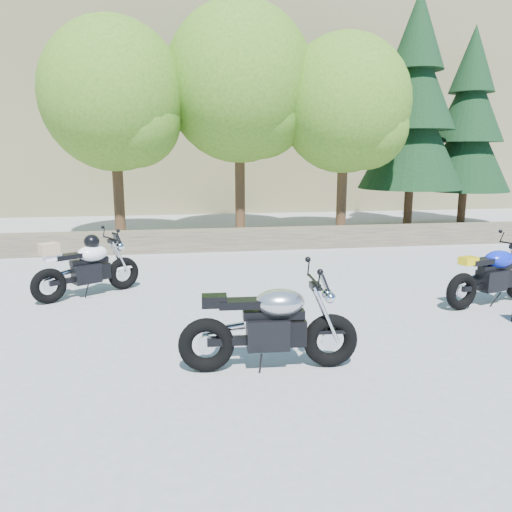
# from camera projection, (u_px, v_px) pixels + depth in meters

# --- Properties ---
(ground) EXTENTS (90.00, 90.00, 0.00)m
(ground) POSITION_uv_depth(u_px,v_px,m) (253.00, 324.00, 6.90)
(ground) COLOR gray
(ground) RESTS_ON ground
(stone_wall) EXTENTS (22.00, 0.55, 0.50)m
(stone_wall) POSITION_uv_depth(u_px,v_px,m) (219.00, 240.00, 12.17)
(stone_wall) COLOR brown
(stone_wall) RESTS_ON ground
(hillside) EXTENTS (80.00, 30.00, 15.00)m
(hillside) POSITION_uv_depth(u_px,v_px,m) (233.00, 74.00, 32.95)
(hillside) COLOR #66653F
(hillside) RESTS_ON ground
(tree_decid_left) EXTENTS (3.67, 3.67, 5.62)m
(tree_decid_left) POSITION_uv_depth(u_px,v_px,m) (118.00, 101.00, 12.70)
(tree_decid_left) COLOR #382314
(tree_decid_left) RESTS_ON ground
(tree_decid_mid) EXTENTS (4.08, 4.08, 6.24)m
(tree_decid_mid) POSITION_uv_depth(u_px,v_px,m) (244.00, 89.00, 13.52)
(tree_decid_mid) COLOR #382314
(tree_decid_mid) RESTS_ON ground
(tree_decid_right) EXTENTS (3.54, 3.54, 5.41)m
(tree_decid_right) POSITION_uv_depth(u_px,v_px,m) (349.00, 109.00, 13.48)
(tree_decid_right) COLOR #382314
(tree_decid_right) RESTS_ON ground
(conifer_near) EXTENTS (3.17, 3.17, 7.06)m
(conifer_near) POSITION_uv_depth(u_px,v_px,m) (414.00, 108.00, 15.06)
(conifer_near) COLOR #382314
(conifer_near) RESTS_ON ground
(conifer_far) EXTENTS (2.82, 2.82, 6.27)m
(conifer_far) POSITION_uv_depth(u_px,v_px,m) (469.00, 124.00, 16.06)
(conifer_far) COLOR #382314
(conifer_far) RESTS_ON ground
(silver_bike) EXTENTS (1.96, 0.62, 0.99)m
(silver_bike) POSITION_uv_depth(u_px,v_px,m) (270.00, 327.00, 5.36)
(silver_bike) COLOR black
(silver_bike) RESTS_ON ground
(white_bike) EXTENTS (1.62, 1.11, 1.02)m
(white_bike) POSITION_uv_depth(u_px,v_px,m) (86.00, 267.00, 8.15)
(white_bike) COLOR black
(white_bike) RESTS_ON ground
(blue_bike) EXTENTS (1.82, 0.75, 0.93)m
(blue_bike) POSITION_uv_depth(u_px,v_px,m) (493.00, 276.00, 7.71)
(blue_bike) COLOR black
(blue_bike) RESTS_ON ground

